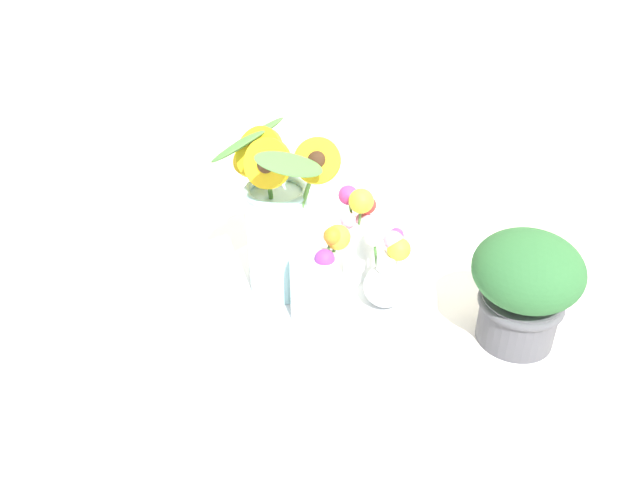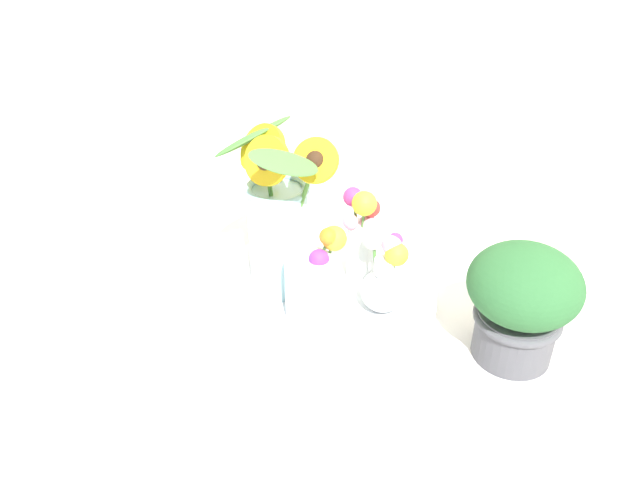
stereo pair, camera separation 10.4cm
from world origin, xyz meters
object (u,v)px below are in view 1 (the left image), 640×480
serving_tray (320,294)px  vase_small_center (317,282)px  vase_bulb_right (386,274)px  potted_plant (525,285)px  mason_jar_sunflowers (276,222)px  vase_small_back (360,234)px

serving_tray → vase_small_center: 0.11m
serving_tray → vase_bulb_right: (0.11, 0.02, 0.07)m
vase_bulb_right → potted_plant: bearing=8.0°
mason_jar_sunflowers → serving_tray: bearing=19.7°
vase_small_back → potted_plant: 0.29m
vase_small_center → vase_small_back: vase_small_back is taller
mason_jar_sunflowers → vase_small_center: (0.10, -0.04, -0.06)m
serving_tray → potted_plant: bearing=8.8°
potted_plant → mason_jar_sunflowers: bearing=-169.2°
serving_tray → vase_small_back: (0.04, 0.08, 0.09)m
vase_bulb_right → vase_small_back: bearing=143.3°
serving_tray → vase_small_center: bearing=-66.3°
vase_bulb_right → vase_small_back: (-0.08, 0.06, 0.02)m
serving_tray → mason_jar_sunflowers: bearing=-160.3°
serving_tray → vase_small_back: vase_small_back is taller
serving_tray → mason_jar_sunflowers: mason_jar_sunflowers is taller
vase_bulb_right → vase_small_back: vase_small_back is taller
vase_small_center → vase_bulb_right: 0.12m
mason_jar_sunflowers → potted_plant: 0.41m
mason_jar_sunflowers → vase_bulb_right: size_ratio=2.22×
vase_small_back → potted_plant: bearing=-5.2°
vase_bulb_right → vase_small_back: 0.10m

